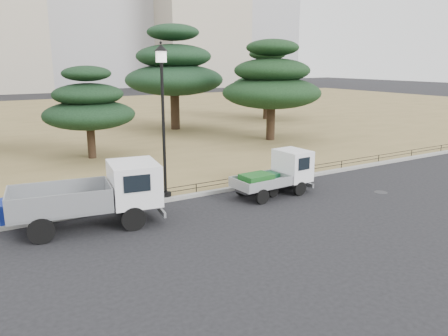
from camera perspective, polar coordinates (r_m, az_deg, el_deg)
ground at (r=17.93m, az=3.29°, el=-5.35°), size 220.00×220.00×0.00m
lawn at (r=45.97m, az=-18.71°, el=5.81°), size 120.00×56.00×0.15m
curb at (r=20.00m, az=-0.88°, el=-3.04°), size 120.00×0.25×0.16m
truck_large at (r=16.39m, az=-16.37°, el=-3.15°), size 5.40×2.75×2.25m
truck_kei_front at (r=19.72m, az=6.98°, el=-0.73°), size 3.73×1.78×1.93m
truck_kei_rear at (r=20.57m, az=7.61°, el=-0.58°), size 3.26×1.76×1.62m
street_lamp at (r=18.39m, az=-8.04°, el=9.28°), size 0.57×0.57×6.39m
pipe_fence at (r=20.03m, az=-1.10°, el=-1.95°), size 38.00×0.04×0.40m
tarp_pile at (r=18.12m, az=-25.42°, el=-4.63°), size 1.77×1.47×1.03m
manhole at (r=21.35m, az=19.80°, el=-3.00°), size 0.60×0.60×0.01m
pine_center_left at (r=27.27m, az=-17.25°, el=7.79°), size 5.39×5.39×5.48m
pine_center_right at (r=37.81m, az=-6.55°, el=12.69°), size 8.23×8.23×8.73m
pine_east_near at (r=32.52m, az=6.24°, el=11.02°), size 7.20×7.20×7.28m
pine_east_far at (r=44.80m, az=5.63°, el=11.55°), size 6.96×6.96×6.99m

